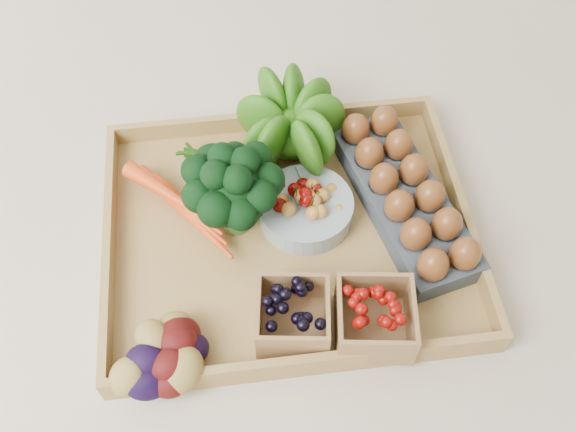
{
  "coord_description": "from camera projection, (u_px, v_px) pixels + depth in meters",
  "views": [
    {
      "loc": [
        -0.07,
        -0.53,
        0.85
      ],
      "look_at": [
        0.0,
        0.0,
        0.06
      ],
      "focal_mm": 40.0,
      "sensor_mm": 36.0,
      "label": 1
    }
  ],
  "objects": [
    {
      "name": "potatoes",
      "position": [
        161.0,
        350.0,
        0.84
      ],
      "size": [
        0.15,
        0.15,
        0.08
      ],
      "primitive_type": null,
      "color": "#380909",
      "rests_on": "tray"
    },
    {
      "name": "punnet_raspberry",
      "position": [
        375.0,
        319.0,
        0.87
      ],
      "size": [
        0.12,
        0.12,
        0.07
      ],
      "primitive_type": "cube",
      "rotation": [
        0.0,
        0.0,
        -0.14
      ],
      "color": "#6E0904",
      "rests_on": "tray"
    },
    {
      "name": "ground",
      "position": [
        288.0,
        238.0,
        1.0
      ],
      "size": [
        4.0,
        4.0,
        0.0
      ],
      "primitive_type": "plane",
      "color": "beige",
      "rests_on": "ground"
    },
    {
      "name": "carrots",
      "position": [
        180.0,
        205.0,
        0.99
      ],
      "size": [
        0.19,
        0.13,
        0.04
      ],
      "primitive_type": null,
      "color": "#E84412",
      "rests_on": "tray"
    },
    {
      "name": "broccoli",
      "position": [
        234.0,
        202.0,
        0.95
      ],
      "size": [
        0.15,
        0.15,
        0.12
      ],
      "primitive_type": null,
      "color": "black",
      "rests_on": "tray"
    },
    {
      "name": "cherry_bowl",
      "position": [
        306.0,
        209.0,
        0.99
      ],
      "size": [
        0.15,
        0.15,
        0.04
      ],
      "primitive_type": "cylinder",
      "color": "#8C9EA5",
      "rests_on": "tray"
    },
    {
      "name": "lettuce",
      "position": [
        290.0,
        122.0,
        1.03
      ],
      "size": [
        0.13,
        0.13,
        0.13
      ],
      "primitive_type": "sphere",
      "color": "#16510C",
      "rests_on": "tray"
    },
    {
      "name": "punnet_blackberry",
      "position": [
        293.0,
        316.0,
        0.87
      ],
      "size": [
        0.11,
        0.11,
        0.07
      ],
      "primitive_type": "cube",
      "rotation": [
        0.0,
        0.0,
        -0.14
      ],
      "color": "black",
      "rests_on": "tray"
    },
    {
      "name": "egg_carton",
      "position": [
        403.0,
        200.0,
        1.0
      ],
      "size": [
        0.18,
        0.34,
        0.04
      ],
      "primitive_type": "cube",
      "rotation": [
        0.0,
        0.0,
        0.23
      ],
      "color": "#3C444D",
      "rests_on": "tray"
    },
    {
      "name": "tray",
      "position": [
        288.0,
        235.0,
        0.99
      ],
      "size": [
        0.55,
        0.45,
        0.01
      ],
      "primitive_type": "cube",
      "color": "#AB8648",
      "rests_on": "ground"
    }
  ]
}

